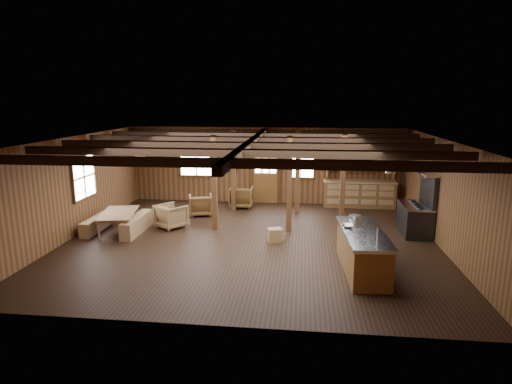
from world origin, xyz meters
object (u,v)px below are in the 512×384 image
(armchair_a, at_px, (201,205))
(kitchen_island, at_px, (362,251))
(dining_table, at_px, (120,222))
(armchair_c, at_px, (171,216))
(armchair_b, at_px, (241,197))
(commercial_range, at_px, (417,214))

(armchair_a, bearing_deg, kitchen_island, 123.62)
(kitchen_island, distance_m, dining_table, 7.00)
(dining_table, distance_m, armchair_c, 1.48)
(armchair_b, xyz_separation_m, armchair_c, (-1.75, -2.67, -0.02))
(dining_table, xyz_separation_m, armchair_a, (1.90, 2.07, 0.05))
(kitchen_island, height_order, armchair_a, kitchen_island)
(commercial_range, xyz_separation_m, armchair_c, (-7.20, -0.18, -0.25))
(dining_table, bearing_deg, armchair_c, -78.23)
(kitchen_island, xyz_separation_m, armchair_b, (-3.55, 5.43, -0.10))
(commercial_range, xyz_separation_m, armchair_a, (-6.65, 1.30, -0.26))
(armchair_c, bearing_deg, armchair_a, -73.36)
(kitchen_island, distance_m, commercial_range, 3.50)
(commercial_range, relative_size, armchair_c, 2.33)
(armchair_a, relative_size, armchair_c, 0.97)
(kitchen_island, distance_m, armchair_a, 6.37)
(commercial_range, distance_m, armchair_c, 7.21)
(armchair_b, bearing_deg, commercial_range, 154.69)
(commercial_range, bearing_deg, armchair_c, -178.59)
(armchair_a, height_order, armchair_b, armchair_b)
(commercial_range, relative_size, dining_table, 1.09)
(commercial_range, bearing_deg, armchair_a, 168.91)
(commercial_range, bearing_deg, kitchen_island, -122.85)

